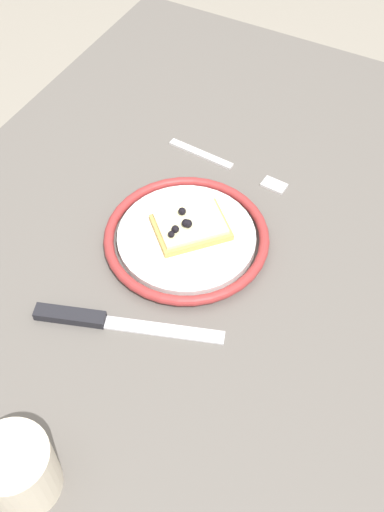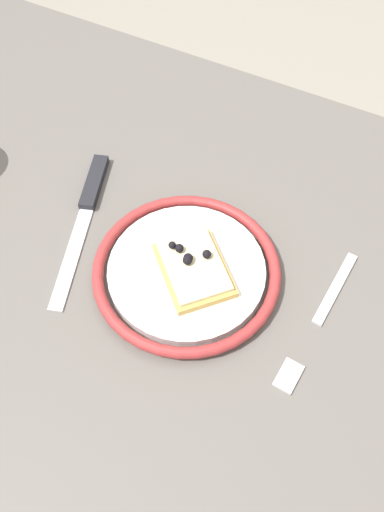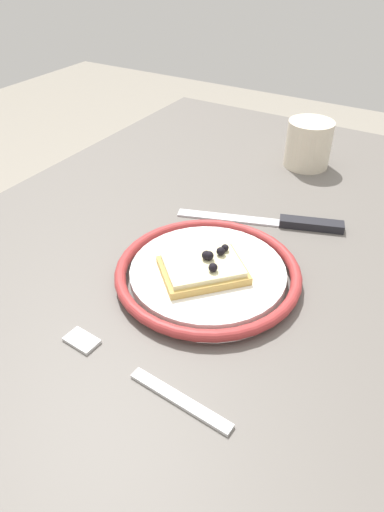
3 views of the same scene
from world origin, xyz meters
name	(u,v)px [view 3 (image 3 of 3)]	position (x,y,z in m)	size (l,w,h in m)	color
dining_table	(210,318)	(0.00, 0.00, 0.66)	(1.12, 0.78, 0.75)	#5B5651
plate	(208,273)	(-0.02, -0.01, 0.76)	(0.23, 0.23, 0.02)	white
pizza_slice_near	(203,268)	(-0.03, -0.01, 0.77)	(0.12, 0.12, 0.03)	tan
knife	(288,222)	(0.14, -0.05, 0.75)	(0.10, 0.23, 0.01)	silver
fork	(140,376)	(-0.19, -0.02, 0.75)	(0.03, 0.20, 0.00)	silver
cup	(309,144)	(0.35, 0.00, 0.79)	(0.08, 0.08, 0.08)	beige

